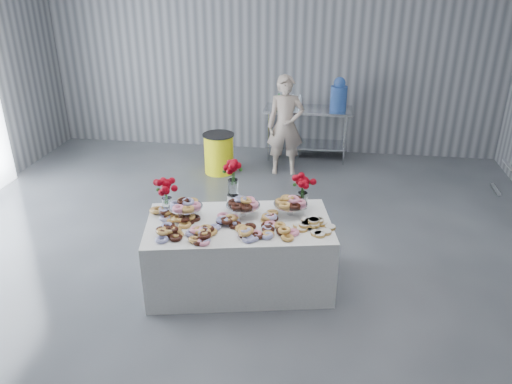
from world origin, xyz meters
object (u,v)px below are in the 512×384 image
Objects in this scene: display_table at (239,253)px; trash_barrel at (219,153)px; prep_table at (308,124)px; water_jug at (339,95)px; person at (286,126)px.

trash_barrel is (-0.88, 3.06, -0.04)m from display_table.
display_table is at bearing -73.88° from trash_barrel.
prep_table is (0.51, 3.95, 0.24)m from display_table.
water_jug is at bearing -0.00° from prep_table.
person is at bearing 7.79° from trash_barrel.
display_table is at bearing -99.53° from person.
water_jug is 2.25m from trash_barrel.
water_jug is 0.84× the size of trash_barrel.
prep_table is 0.83m from person.
person is (0.19, 3.21, 0.43)m from display_table.
person reaches higher than display_table.
water_jug is (1.01, 3.95, 0.77)m from display_table.
prep_table is 1.68m from trash_barrel.
trash_barrel is at bearing 106.12° from display_table.
display_table is at bearing -104.35° from water_jug.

